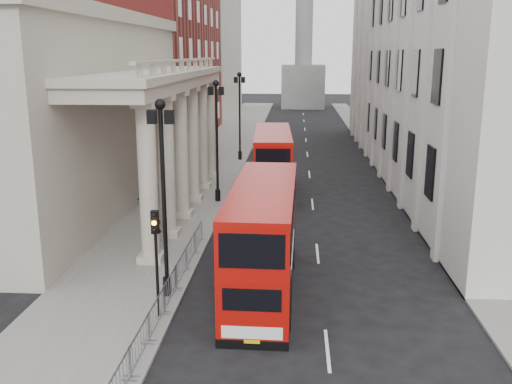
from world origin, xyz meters
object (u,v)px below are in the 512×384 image
Objects in this scene: bus_far at (273,161)px; monument_column at (304,21)px; traffic_light at (156,244)px; pedestrian_a at (156,227)px; lamp_post_mid at (217,133)px; lamp_post_south at (163,186)px; pedestrian_c at (189,183)px; pedestrian_b at (145,200)px; bus_near at (263,236)px; lamp_post_north at (240,110)px.

monument_column is at bearing 85.03° from bus_far.
traffic_light reaches higher than pedestrian_a.
monument_column is 6.51× the size of lamp_post_mid.
pedestrian_a is at bearing 107.51° from lamp_post_south.
lamp_post_mid is at bearing -17.48° from pedestrian_c.
lamp_post_south reaches higher than pedestrian_b.
bus_far reaches higher than traffic_light.
bus_near reaches higher than traffic_light.
pedestrian_b is (-4.16, -19.81, -3.83)m from lamp_post_north.
bus_far is at bearing 91.95° from bus_near.
monument_column reaches higher than lamp_post_mid.
pedestrian_a is 0.89× the size of pedestrian_b.
pedestrian_c is at bearing -170.53° from bus_far.
lamp_post_south is at bearing -162.45° from bus_near.
lamp_post_south reaches higher than pedestrian_c.
lamp_post_north is 13.78m from bus_far.
pedestrian_c is (-2.31, 17.68, -3.97)m from lamp_post_south.
lamp_post_mid is 5.04× the size of pedestrian_c.
lamp_post_south is at bearing 92.84° from traffic_light.
lamp_post_mid is at bearing -90.00° from lamp_post_north.
bus_near is 5.64× the size of pedestrian_b.
pedestrian_c is at bearing 97.45° from lamp_post_south.
pedestrian_b reaches higher than pedestrian_c.
lamp_post_south is at bearing -81.46° from pedestrian_a.
bus_near is 17.71m from pedestrian_c.
pedestrian_b is at bearing 101.59° from pedestrian_a.
traffic_light is 2.23× the size of pedestrian_b.
traffic_light is 21.30m from bus_far.
bus_near is (3.93, 3.22, -0.66)m from traffic_light.
lamp_post_north is at bearing 90.00° from lamp_post_mid.
monument_column reaches higher than pedestrian_c.
lamp_post_mid is 16.00m from lamp_post_north.
lamp_post_south and lamp_post_north have the same top height.
traffic_light is (0.10, -18.02, -1.80)m from lamp_post_mid.
lamp_post_south is 1.00× the size of lamp_post_north.
pedestrian_c is (-8.91, -70.32, -15.04)m from monument_column.
traffic_light is at bearing -84.66° from pedestrian_a.
lamp_post_north is 1.93× the size of traffic_light.
lamp_post_north reaches higher than pedestrian_a.
lamp_post_north is at bearing 103.29° from bus_far.
lamp_post_north is at bearing -96.72° from monument_column.
pedestrian_c is (-6.01, -1.28, -1.48)m from bus_far.
lamp_post_mid reaches higher than pedestrian_c.
bus_near is (-2.57, -86.79, -13.53)m from monument_column.
lamp_post_north is 0.77× the size of bus_far.
pedestrian_b is at bearing -137.51° from lamp_post_mid.
traffic_light is 0.39× the size of bus_near.
monument_column is at bearing 85.87° from traffic_light.
pedestrian_a is at bearing 138.44° from bus_near.
pedestrian_c is (1.85, 5.49, -0.14)m from pedestrian_b.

